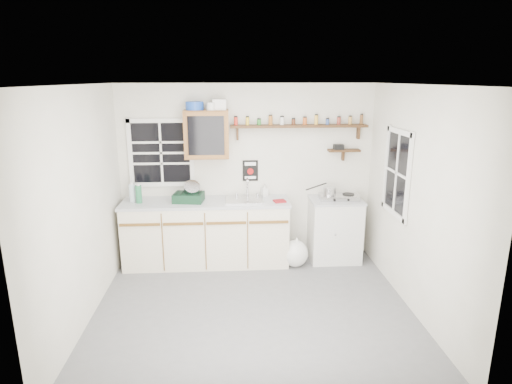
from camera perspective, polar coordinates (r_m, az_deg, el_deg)
The scene contains 18 objects.
room at distance 4.60m, azimuth -0.41°, elevation -1.64°, with size 3.64×3.24×2.54m.
main_cabinet at distance 6.09m, azimuth -6.61°, elevation -5.36°, with size 2.31×0.63×0.92m.
right_cabinet at distance 6.28m, azimuth 10.42°, elevation -4.91°, with size 0.73×0.57×0.91m.
sink at distance 5.94m, azimuth -1.56°, elevation -1.01°, with size 0.52×0.44×0.29m.
upper_cabinet at distance 5.90m, azimuth -6.59°, elevation 7.66°, with size 0.60×0.32×0.65m.
upper_cabinet_clutter at distance 5.87m, azimuth -6.84°, elevation 11.39°, with size 0.54×0.24×0.14m.
spice_shelf at distance 6.03m, azimuth 5.70°, elevation 8.85°, with size 1.91×0.18×0.35m.
secondary_shelf at distance 6.22m, azimuth 11.43°, elevation 5.52°, with size 0.45×0.16×0.24m.
warning_sign at distance 6.13m, azimuth -0.76°, elevation 2.87°, with size 0.22×0.02×0.30m.
window_back at distance 6.15m, azimuth -12.54°, elevation 5.11°, with size 0.93×0.03×0.98m.
window_right at distance 5.47m, azimuth 18.30°, elevation 2.43°, with size 0.03×0.78×1.08m.
water_bottles at distance 6.03m, azimuth -15.80°, elevation -0.17°, with size 0.18×0.15×0.28m.
dish_rack at distance 5.93m, azimuth -8.84°, elevation -0.37°, with size 0.43×0.35×0.30m.
soap_bottle at distance 6.13m, azimuth 1.14°, elevation 0.28°, with size 0.08×0.08×0.18m, color white.
rag at distance 5.87m, azimuth 3.16°, elevation -1.22°, with size 0.16×0.14×0.02m, color maroon.
hotplate at distance 6.12m, azimuth 10.98°, elevation -0.64°, with size 0.56×0.33×0.08m.
saucepan at distance 6.07m, azimuth 9.72°, elevation 0.15°, with size 0.39×0.31×0.19m.
trash_bag at distance 6.07m, azimuth 5.23°, elevation -8.12°, with size 0.39×0.36×0.45m.
Camera 1 is at (-0.24, -4.40, 2.56)m, focal length 30.00 mm.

